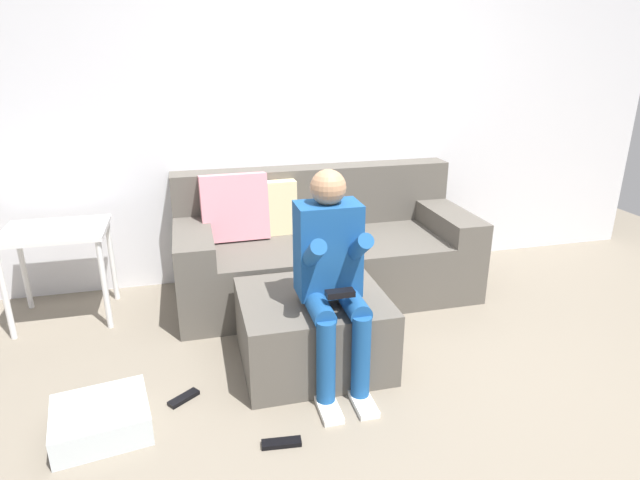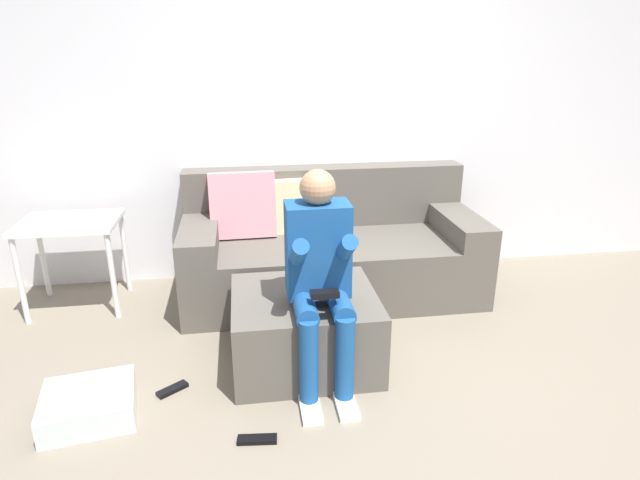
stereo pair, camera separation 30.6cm
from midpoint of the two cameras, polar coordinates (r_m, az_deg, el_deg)
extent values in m
plane|color=slate|center=(2.69, 12.98, -19.47)|extent=(7.22, 7.22, 0.00)
cube|color=silver|center=(4.04, 4.00, 15.61)|extent=(5.56, 0.10, 2.77)
cube|color=#59544C|center=(3.81, 3.60, -2.87)|extent=(2.07, 0.90, 0.42)
cube|color=#59544C|center=(3.99, 2.71, 4.76)|extent=(2.07, 0.21, 0.44)
cube|color=#59544C|center=(3.63, -10.48, 0.55)|extent=(0.25, 0.90, 0.15)
cube|color=#59544C|center=(3.99, 16.58, 1.82)|extent=(0.25, 0.90, 0.15)
cube|color=pink|center=(3.74, -6.01, 3.74)|extent=(0.46, 0.22, 0.47)
cube|color=beige|center=(3.78, -2.31, 3.51)|extent=(0.39, 0.13, 0.39)
cube|color=#59544C|center=(3.01, 1.29, -9.57)|extent=(0.79, 0.70, 0.41)
cube|color=#194C8C|center=(2.72, 2.97, -1.04)|extent=(0.33, 0.21, 0.49)
sphere|color=tan|center=(2.62, 3.10, 5.62)|extent=(0.18, 0.18, 0.18)
cylinder|color=#194C8C|center=(2.67, 1.63, -7.23)|extent=(0.11, 0.31, 0.11)
cylinder|color=#194C8C|center=(2.65, 2.18, -12.98)|extent=(0.09, 0.09, 0.44)
cube|color=white|center=(2.73, 2.35, -17.80)|extent=(0.10, 0.22, 0.03)
cylinder|color=#194C8C|center=(2.58, 0.99, -1.76)|extent=(0.08, 0.34, 0.27)
cylinder|color=#194C8C|center=(2.70, 5.40, -6.94)|extent=(0.11, 0.31, 0.11)
cylinder|color=#194C8C|center=(2.68, 6.04, -12.61)|extent=(0.09, 0.09, 0.44)
cube|color=white|center=(2.77, 6.17, -17.38)|extent=(0.10, 0.22, 0.03)
cylinder|color=#194C8C|center=(2.63, 5.98, -1.22)|extent=(0.08, 0.32, 0.26)
cube|color=black|center=(2.57, 3.93, -5.87)|extent=(0.14, 0.06, 0.03)
cube|color=silver|center=(2.83, -20.67, -16.34)|extent=(0.48, 0.43, 0.14)
cube|color=white|center=(3.79, -23.35, 1.68)|extent=(0.62, 0.48, 0.03)
cylinder|color=white|center=(3.78, -27.57, -4.05)|extent=(0.04, 0.04, 0.59)
cylinder|color=white|center=(3.63, -19.18, -3.76)|extent=(0.04, 0.04, 0.59)
cylinder|color=white|center=(4.16, -25.82, -1.70)|extent=(0.04, 0.04, 0.59)
cylinder|color=white|center=(4.02, -18.18, -1.35)|extent=(0.04, 0.04, 0.59)
cube|color=black|center=(2.58, -3.17, -20.73)|extent=(0.18, 0.07, 0.02)
cube|color=black|center=(2.93, -12.63, -15.48)|extent=(0.16, 0.14, 0.02)
cube|color=black|center=(2.92, -18.00, -16.18)|extent=(0.15, 0.15, 0.02)
camera|label=1|loc=(0.15, -87.31, 0.98)|focal=29.78mm
camera|label=2|loc=(0.15, 92.69, -0.98)|focal=29.78mm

